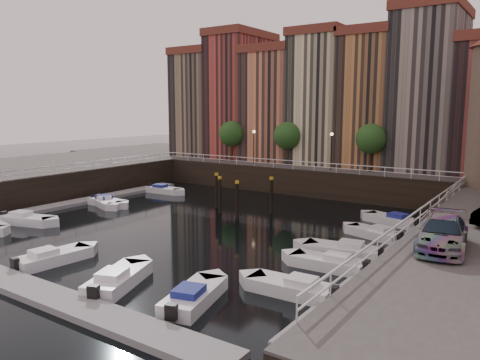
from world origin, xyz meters
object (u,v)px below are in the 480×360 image
Objects in this scene: gangway at (444,205)px; mooring_pilings at (236,196)px; boat_left_2 at (107,202)px; car_c at (442,235)px; boat_left_1 at (26,220)px.

gangway is 18.01m from mooring_pilings.
boat_left_2 is 34.16m from car_c.
car_c is (33.14, -7.58, 3.40)m from boat_left_2.
car_c is (20.33, -12.06, 2.12)m from mooring_pilings.
mooring_pilings reaches higher than boat_left_2.
boat_left_2 is (-30.10, -9.50, -1.55)m from gangway.
gangway is at bearing 15.43° from boat_left_1.
mooring_pilings is 18.39m from boat_left_1.
car_c reaches higher than boat_left_1.
gangway is 17.44m from car_c.
gangway is at bearing 16.17° from mooring_pilings.
boat_left_1 is 0.97× the size of car_c.
mooring_pilings is 1.22× the size of boat_left_1.
gangway is 31.61m from boat_left_2.
car_c reaches higher than gangway.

